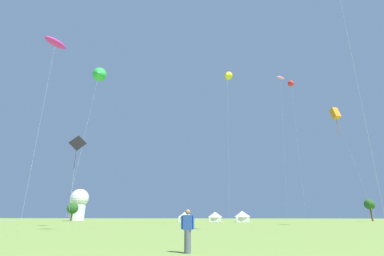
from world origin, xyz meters
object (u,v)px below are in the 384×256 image
(person_spectator, at_px, (188,231))
(kite_magenta_parafoil, at_px, (55,43))
(kite_yellow_delta, at_px, (227,75))
(kite_green_delta, at_px, (99,74))
(kite_orange_box, at_px, (335,114))
(kite_red_delta, at_px, (291,83))
(festival_tent_left, at_px, (242,216))
(kite_pink_parafoil, at_px, (281,78))
(festival_tent_center, at_px, (215,216))
(tree_distant_left, at_px, (369,205))
(tree_distant_right, at_px, (73,208))
(kite_black_diamond, at_px, (77,145))
(observatory_dome, at_px, (79,203))
(festival_tent_right, at_px, (186,216))

(person_spectator, bearing_deg, kite_magenta_parafoil, 141.95)
(kite_yellow_delta, bearing_deg, kite_green_delta, -144.04)
(kite_orange_box, height_order, kite_red_delta, kite_red_delta)
(kite_red_delta, bearing_deg, festival_tent_left, 128.13)
(kite_pink_parafoil, distance_m, festival_tent_center, 39.95)
(tree_distant_left, bearing_deg, festival_tent_center, -163.78)
(person_spectator, xyz_separation_m, festival_tent_center, (-1.84, 65.15, 0.59))
(kite_red_delta, xyz_separation_m, tree_distant_right, (-65.57, 22.44, -28.30))
(kite_black_diamond, height_order, festival_tent_center, kite_black_diamond)
(kite_yellow_delta, height_order, person_spectator, kite_yellow_delta)
(tree_distant_left, bearing_deg, kite_black_diamond, -133.63)
(kite_green_delta, bearing_deg, kite_orange_box, 17.56)
(kite_yellow_delta, relative_size, person_spectator, 17.32)
(kite_black_diamond, xyz_separation_m, kite_green_delta, (-2.11, 6.68, 13.20))
(kite_yellow_delta, xyz_separation_m, person_spectator, (-2.72, -37.31, -28.08))
(kite_yellow_delta, distance_m, observatory_dome, 72.78)
(kite_magenta_parafoil, xyz_separation_m, tree_distant_right, (-27.20, 55.59, -19.47))
(kite_black_diamond, height_order, person_spectator, kite_black_diamond)
(kite_magenta_parafoil, distance_m, kite_red_delta, 51.47)
(person_spectator, bearing_deg, festival_tent_right, 98.73)
(kite_green_delta, height_order, kite_red_delta, kite_red_delta)
(person_spectator, height_order, festival_tent_right, festival_tent_right)
(festival_tent_right, xyz_separation_m, observatory_dome, (-40.86, 15.76, 4.50))
(kite_magenta_parafoil, xyz_separation_m, festival_tent_center, (18.30, 49.39, -21.87))
(kite_magenta_parafoil, distance_m, festival_tent_center, 57.03)
(kite_green_delta, height_order, festival_tent_left, kite_green_delta)
(kite_pink_parafoil, relative_size, festival_tent_center, 7.88)
(kite_green_delta, distance_m, festival_tent_center, 49.78)
(kite_black_diamond, xyz_separation_m, festival_tent_center, (13.37, 49.06, -7.83))
(festival_tent_center, relative_size, festival_tent_left, 0.93)
(observatory_dome, relative_size, tree_distant_left, 1.70)
(kite_green_delta, xyz_separation_m, tree_distant_right, (-30.02, 48.58, -18.63))
(kite_green_delta, bearing_deg, kite_black_diamond, -72.48)
(observatory_dome, distance_m, tree_distant_left, 95.27)
(kite_yellow_delta, bearing_deg, person_spectator, -94.16)
(kite_magenta_parafoil, bearing_deg, festival_tent_center, 69.67)
(kite_orange_box, height_order, observatory_dome, kite_orange_box)
(kite_magenta_parafoil, distance_m, tree_distant_left, 91.93)
(kite_yellow_delta, relative_size, festival_tent_left, 6.92)
(kite_red_delta, distance_m, tree_distant_right, 74.85)
(kite_orange_box, xyz_separation_m, festival_tent_left, (-15.67, 30.21, -17.06))
(kite_magenta_parafoil, relative_size, festival_tent_center, 5.96)
(festival_tent_right, bearing_deg, tree_distant_right, 170.57)
(kite_magenta_parafoil, xyz_separation_m, person_spectator, (20.14, -15.76, -22.46))
(kite_magenta_parafoil, xyz_separation_m, festival_tent_left, (25.62, 49.39, -21.75))
(festival_tent_left, bearing_deg, kite_green_delta, -118.29)
(kite_pink_parafoil, xyz_separation_m, person_spectator, (-14.70, -43.97, -30.15))
(observatory_dome, bearing_deg, festival_tent_center, -17.82)
(kite_magenta_parafoil, distance_m, festival_tent_right, 54.93)
(kite_yellow_delta, distance_m, kite_red_delta, 19.63)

